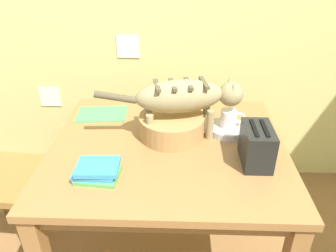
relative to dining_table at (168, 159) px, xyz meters
name	(u,v)px	position (x,y,z in m)	size (l,w,h in m)	color
wall_rear	(170,1)	(-0.01, 0.80, 0.61)	(4.48, 0.11, 2.50)	#CFCE7D
dining_table	(168,159)	(0.00, 0.00, 0.00)	(1.12, 0.99, 0.73)	olive
cat	(186,98)	(0.08, 0.08, 0.30)	(0.69, 0.22, 0.30)	#93855C
saucer_bowl	(227,129)	(0.30, 0.12, 0.11)	(0.19, 0.19, 0.04)	#B2B0B0
coffee_mug	(229,118)	(0.30, 0.12, 0.17)	(0.12, 0.08, 0.09)	white
magazine	(102,114)	(-0.38, 0.29, 0.09)	(0.27, 0.18, 0.01)	#4AA45A
book_stack	(97,171)	(-0.28, -0.25, 0.12)	(0.19, 0.15, 0.06)	#50A650
wicker_basket	(172,125)	(0.02, 0.08, 0.14)	(0.32, 0.32, 0.11)	#AA7E48
toaster	(257,145)	(0.39, -0.13, 0.17)	(0.12, 0.20, 0.18)	black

